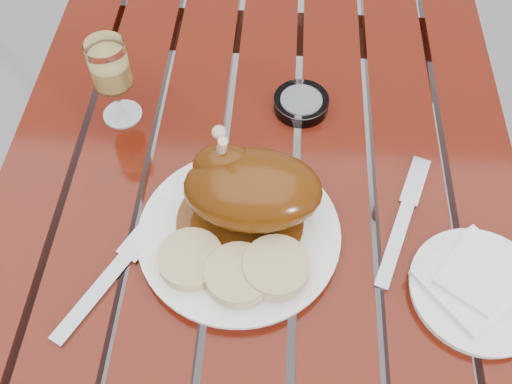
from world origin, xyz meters
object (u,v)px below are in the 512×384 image
(dinner_plate, at_px, (239,234))
(ashtray, at_px, (301,103))
(wine_glass, at_px, (114,82))
(side_plate, at_px, (479,291))
(table, at_px, (254,339))

(dinner_plate, bearing_deg, ashtray, 72.19)
(wine_glass, distance_m, ashtray, 0.30)
(wine_glass, distance_m, side_plate, 0.61)
(ashtray, bearing_deg, dinner_plate, -107.81)
(dinner_plate, height_order, side_plate, dinner_plate)
(side_plate, height_order, ashtray, ashtray)
(table, relative_size, wine_glass, 7.97)
(table, bearing_deg, side_plate, -10.63)
(dinner_plate, height_order, wine_glass, wine_glass)
(side_plate, bearing_deg, table, 169.37)
(wine_glass, relative_size, ashtray, 1.64)
(table, relative_size, dinner_plate, 4.21)
(dinner_plate, distance_m, side_plate, 0.33)
(table, bearing_deg, wine_glass, 135.17)
(table, distance_m, ashtray, 0.47)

